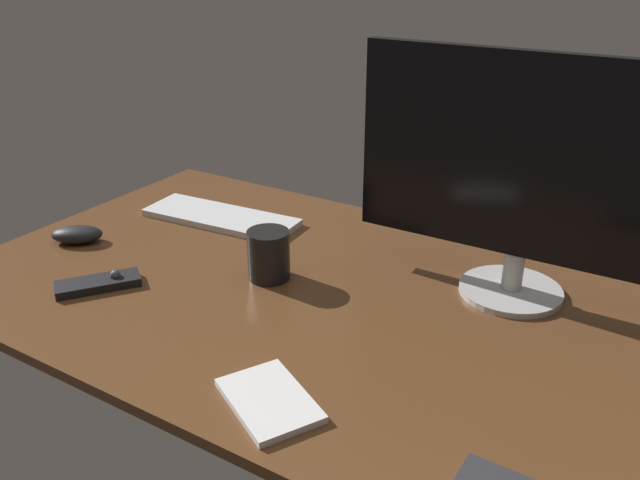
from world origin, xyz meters
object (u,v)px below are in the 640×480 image
object	(u,v)px
computer_mouse	(77,234)
media_remote	(99,283)
keyboard	(221,217)
notepad	(269,400)
coffee_mug	(269,255)
monitor	(527,171)

from	to	relation	value
computer_mouse	media_remote	distance (cm)	23.27
keyboard	media_remote	distance (cm)	37.66
keyboard	computer_mouse	size ratio (longest dim) A/B	3.39
media_remote	notepad	xyz separation A→B (cm)	(47.80, -11.02, -0.35)
coffee_mug	computer_mouse	bearing A→B (deg)	-169.08
monitor	keyboard	size ratio (longest dim) A/B	1.67
computer_mouse	keyboard	bearing A→B (deg)	19.28
keyboard	media_remote	world-z (taller)	media_remote
coffee_mug	media_remote	bearing A→B (deg)	-140.97
monitor	computer_mouse	xyz separation A→B (cm)	(-87.54, -27.32, -22.34)
monitor	notepad	distance (cm)	58.75
monitor	coffee_mug	distance (cm)	49.96
monitor	notepad	world-z (taller)	monitor
media_remote	keyboard	bearing A→B (deg)	37.72
media_remote	coffee_mug	bearing A→B (deg)	-15.07
monitor	coffee_mug	world-z (taller)	monitor
monitor	media_remote	xyz separation A→B (cm)	(-67.46, -39.05, -23.28)
monitor	keyboard	distance (cm)	72.55
keyboard	computer_mouse	distance (cm)	32.09
keyboard	media_remote	size ratio (longest dim) A/B	2.35
monitor	keyboard	xyz separation A→B (cm)	(-68.66, -1.40, -23.40)
computer_mouse	notepad	size ratio (longest dim) A/B	0.70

